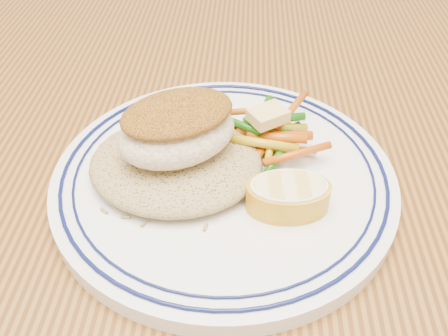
% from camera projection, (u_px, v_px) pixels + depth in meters
% --- Properties ---
extents(dining_table, '(1.50, 0.90, 0.75)m').
position_uv_depth(dining_table, '(188.00, 294.00, 0.45)').
color(dining_table, '#543010').
rests_on(dining_table, ground).
extents(plate, '(0.28, 0.28, 0.02)m').
position_uv_depth(plate, '(224.00, 178.00, 0.41)').
color(plate, white).
rests_on(plate, dining_table).
extents(rice_pilaf, '(0.14, 0.12, 0.03)m').
position_uv_depth(rice_pilaf, '(176.00, 160.00, 0.39)').
color(rice_pilaf, olive).
rests_on(rice_pilaf, plate).
extents(fish_fillet, '(0.11, 0.10, 0.05)m').
position_uv_depth(fish_fillet, '(177.00, 128.00, 0.38)').
color(fish_fillet, beige).
rests_on(fish_fillet, rice_pilaf).
extents(vegetable_pile, '(0.11, 0.10, 0.03)m').
position_uv_depth(vegetable_pile, '(268.00, 134.00, 0.42)').
color(vegetable_pile, '#B34B08').
rests_on(vegetable_pile, plate).
extents(butter_pat, '(0.04, 0.04, 0.01)m').
position_uv_depth(butter_pat, '(268.00, 115.00, 0.41)').
color(butter_pat, '#E4CC6F').
rests_on(butter_pat, vegetable_pile).
extents(lemon_wedge, '(0.06, 0.06, 0.02)m').
position_uv_depth(lemon_wedge, '(288.00, 195.00, 0.36)').
color(lemon_wedge, gold).
rests_on(lemon_wedge, plate).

